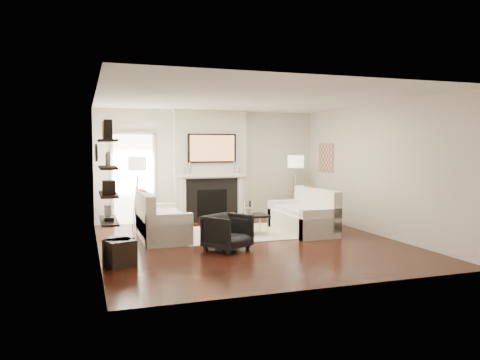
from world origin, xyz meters
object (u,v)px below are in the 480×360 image
object	(u,v)px
armchair	(228,231)
lamp_left_shade	(137,164)
lamp_right_shade	(296,162)
ottoman_near	(119,251)
loveseat_right_base	(302,222)
loveseat_left_base	(162,228)
coffee_table	(241,216)

from	to	relation	value
armchair	lamp_left_shade	distance (m)	3.08
lamp_right_shade	ottoman_near	distance (m)	5.68
loveseat_right_base	lamp_right_shade	bearing A→B (deg)	69.18
armchair	lamp_left_shade	world-z (taller)	lamp_left_shade
lamp_right_shade	armchair	bearing A→B (deg)	-133.18
ottoman_near	armchair	bearing A→B (deg)	11.85
armchair	lamp_left_shade	xyz separation A→B (m)	(-1.26, 2.59, 1.10)
loveseat_left_base	loveseat_right_base	distance (m)	2.94
loveseat_right_base	armchair	xyz separation A→B (m)	(-2.01, -1.15, 0.14)
loveseat_right_base	armchair	distance (m)	2.32
armchair	ottoman_near	xyz separation A→B (m)	(-1.88, -0.39, -0.15)
loveseat_left_base	ottoman_near	size ratio (longest dim) A/B	4.50
loveseat_left_base	lamp_right_shade	distance (m)	4.01
coffee_table	loveseat_left_base	bearing A→B (deg)	172.57
loveseat_left_base	ottoman_near	distance (m)	2.06
loveseat_left_base	coffee_table	world-z (taller)	same
lamp_right_shade	ottoman_near	xyz separation A→B (m)	(-4.52, -3.21, -1.25)
loveseat_right_base	armchair	world-z (taller)	armchair
armchair	coffee_table	bearing A→B (deg)	29.07
lamp_right_shade	loveseat_right_base	bearing A→B (deg)	-110.82
coffee_table	lamp_right_shade	xyz separation A→B (m)	(1.98, 1.59, 1.05)
lamp_right_shade	ottoman_near	size ratio (longest dim) A/B	1.00
loveseat_right_base	ottoman_near	distance (m)	4.18
loveseat_left_base	ottoman_near	xyz separation A→B (m)	(-0.96, -1.82, -0.01)
armchair	loveseat_right_base	bearing A→B (deg)	-2.69
coffee_table	loveseat_right_base	bearing A→B (deg)	-3.11
loveseat_left_base	coffee_table	size ratio (longest dim) A/B	1.64
coffee_table	armchair	distance (m)	1.39
loveseat_right_base	lamp_right_shade	size ratio (longest dim) A/B	4.50
loveseat_right_base	coffee_table	bearing A→B (deg)	176.89
coffee_table	armchair	xyz separation A→B (m)	(-0.66, -1.22, -0.05)
loveseat_right_base	armchair	size ratio (longest dim) A/B	2.59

